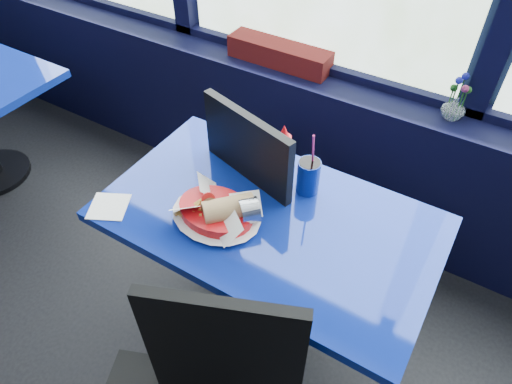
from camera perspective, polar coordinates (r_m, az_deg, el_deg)
name	(u,v)px	position (r m, az deg, el deg)	size (l,w,h in m)	color
window_sill	(299,138)	(2.55, 5.43, 6.73)	(5.00, 0.26, 0.80)	black
near_table	(268,247)	(1.78, 1.47, -6.88)	(1.20, 0.70, 0.75)	black
chair_near_back	(257,182)	(1.99, 0.08, 1.30)	(0.58, 0.58, 1.03)	black
planter_box	(279,54)	(2.38, 2.92, 16.87)	(0.54, 0.13, 0.11)	maroon
flower_vase	(455,106)	(2.14, 23.59, 9.87)	(0.13, 0.13, 0.21)	silver
food_basket	(218,211)	(1.60, -4.82, -2.37)	(0.36, 0.36, 0.11)	red
ketchup_bottle	(283,151)	(1.75, 3.40, 5.10)	(0.06, 0.06, 0.22)	red
soda_cup	(308,176)	(1.69, 6.57, 2.03)	(0.09, 0.09, 0.29)	navy
napkin	(109,207)	(1.75, -17.93, -1.74)	(0.13, 0.13, 0.00)	white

